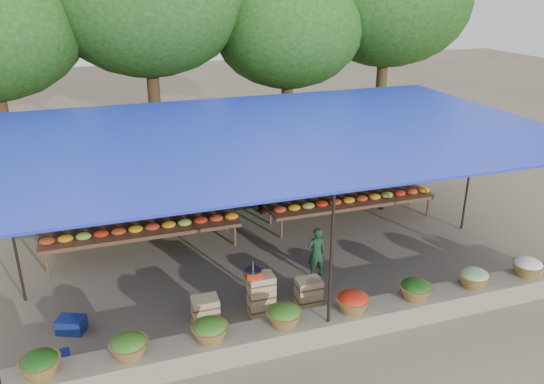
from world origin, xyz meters
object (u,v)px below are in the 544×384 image
object	(u,v)px
blue_crate_front	(54,365)
blue_crate_back	(71,325)
weighing_scale	(253,273)
crate_counter	(260,298)
vendor_seated	(316,252)

from	to	relation	value
blue_crate_front	blue_crate_back	size ratio (longest dim) A/B	1.10
weighing_scale	blue_crate_back	distance (m)	3.17
crate_counter	weighing_scale	world-z (taller)	weighing_scale
vendor_seated	blue_crate_front	bearing A→B (deg)	13.31
weighing_scale	vendor_seated	distance (m)	1.81
weighing_scale	blue_crate_front	xyz separation A→B (m)	(-3.27, -0.49, -0.70)
vendor_seated	blue_crate_front	size ratio (longest dim) A/B	2.21
vendor_seated	blue_crate_back	bearing A→B (deg)	1.99
blue_crate_back	weighing_scale	bearing A→B (deg)	14.81
crate_counter	blue_crate_front	world-z (taller)	crate_counter
crate_counter	blue_crate_front	bearing A→B (deg)	-171.67
blue_crate_front	blue_crate_back	world-z (taller)	blue_crate_front
weighing_scale	blue_crate_back	xyz separation A→B (m)	(-3.04, 0.51, -0.71)
crate_counter	blue_crate_back	world-z (taller)	crate_counter
crate_counter	vendor_seated	world-z (taller)	vendor_seated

